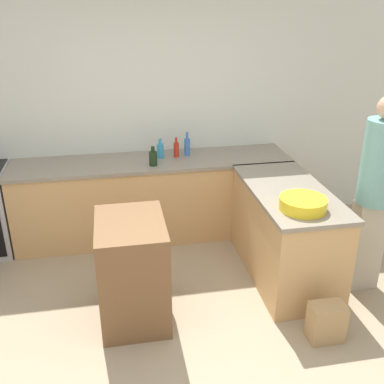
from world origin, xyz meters
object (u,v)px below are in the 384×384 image
(island_table, at_px, (133,270))
(hot_sauce_bottle, at_px, (176,149))
(wine_bottle_dark, at_px, (153,158))
(water_bottle_blue, at_px, (187,146))
(person_at_peninsula, at_px, (375,189))
(paper_bag, at_px, (326,322))
(mixing_bowl, at_px, (303,204))
(dish_soap_bottle, at_px, (160,150))

(island_table, distance_m, hot_sauce_bottle, 1.67)
(island_table, bearing_deg, wine_bottle_dark, 75.77)
(hot_sauce_bottle, bearing_deg, water_bottle_blue, 12.08)
(hot_sauce_bottle, height_order, person_at_peninsula, person_at_peninsula)
(paper_bag, bearing_deg, island_table, 158.83)
(water_bottle_blue, bearing_deg, paper_bag, -69.84)
(wine_bottle_dark, xyz_separation_m, hot_sauce_bottle, (0.28, 0.22, 0.01))
(paper_bag, bearing_deg, wine_bottle_dark, 122.68)
(mixing_bowl, relative_size, dish_soap_bottle, 1.83)
(mixing_bowl, distance_m, water_bottle_blue, 1.68)
(hot_sauce_bottle, distance_m, person_at_peninsula, 2.08)
(mixing_bowl, bearing_deg, paper_bag, -84.87)
(island_table, bearing_deg, water_bottle_blue, 64.22)
(island_table, height_order, water_bottle_blue, water_bottle_blue)
(wine_bottle_dark, distance_m, person_at_peninsula, 2.16)
(person_at_peninsula, bearing_deg, wine_bottle_dark, 146.72)
(person_at_peninsula, bearing_deg, paper_bag, -136.12)
(wine_bottle_dark, bearing_deg, hot_sauce_bottle, 38.63)
(dish_soap_bottle, distance_m, wine_bottle_dark, 0.24)
(person_at_peninsula, bearing_deg, mixing_bowl, -173.18)
(wine_bottle_dark, bearing_deg, person_at_peninsula, -33.28)
(person_at_peninsula, xyz_separation_m, paper_bag, (-0.65, -0.62, -0.83))
(island_table, height_order, hot_sauce_bottle, hot_sauce_bottle)
(water_bottle_blue, bearing_deg, person_at_peninsula, -45.68)
(water_bottle_blue, bearing_deg, island_table, -115.78)
(island_table, bearing_deg, person_at_peninsula, 1.39)
(water_bottle_blue, xyz_separation_m, paper_bag, (0.76, -2.06, -0.84))
(mixing_bowl, relative_size, person_at_peninsula, 0.22)
(mixing_bowl, height_order, paper_bag, mixing_bowl)
(wine_bottle_dark, height_order, hot_sauce_bottle, hot_sauce_bottle)
(island_table, height_order, person_at_peninsula, person_at_peninsula)
(water_bottle_blue, bearing_deg, hot_sauce_bottle, -167.92)
(hot_sauce_bottle, bearing_deg, dish_soap_bottle, -178.89)
(mixing_bowl, distance_m, dish_soap_bottle, 1.80)
(mixing_bowl, xyz_separation_m, paper_bag, (0.05, -0.54, -0.79))
(dish_soap_bottle, relative_size, paper_bag, 0.66)
(island_table, relative_size, water_bottle_blue, 3.43)
(mixing_bowl, bearing_deg, hot_sauce_bottle, 119.15)
(island_table, height_order, paper_bag, island_table)
(person_at_peninsula, bearing_deg, water_bottle_blue, 134.32)
(dish_soap_bottle, height_order, paper_bag, dish_soap_bottle)
(person_at_peninsula, relative_size, paper_bag, 5.56)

